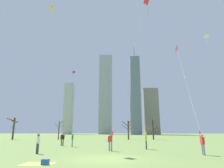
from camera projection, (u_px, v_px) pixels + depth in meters
The scene contains 18 objects.
ground_plane at pixel (108, 159), 13.16m from camera, with size 400.00×400.00×0.00m, color olive.
kite_flyer_foreground_right_yellow at pixel (42, 104), 18.04m from camera, with size 2.62×6.78×18.77m.
kite_flyer_midfield_left_green at pixel (145, 124), 19.72m from camera, with size 1.71×9.31×15.30m.
kite_flyer_midfield_right_red at pixel (115, 123), 18.49m from camera, with size 4.26×2.96×15.01m.
kite_flyer_midfield_center_pink at pixel (191, 101), 19.91m from camera, with size 3.64×15.41×16.20m.
bystander_watching_nearby at pixel (62, 139), 25.19m from camera, with size 0.49×0.29×1.62m.
bystander_strolling_midfield at pixel (72, 139), 23.26m from camera, with size 0.30×0.49×1.62m.
distant_kite_high_overhead_purple at pixel (73, 76), 50.24m from camera, with size 1.90×7.98×17.77m.
distant_kite_drifting_left_white at pixel (206, 43), 41.88m from camera, with size 2.80×1.49×22.78m.
picnic_spot at pixel (42, 163), 10.74m from camera, with size 1.85×1.46×0.31m.
bare_tree_center at pixel (59, 129), 44.83m from camera, with size 2.49×1.26×4.36m.
bare_tree_right_of_center at pixel (13, 127), 45.53m from camera, with size 2.74×1.83×5.05m.
bare_tree_left_of_center at pixel (153, 129), 45.49m from camera, with size 2.87×3.20×4.59m.
bare_tree_far_right_edge at pixel (128, 129), 45.24m from camera, with size 2.74×2.23×4.54m.
skyline_short_annex at pixel (69, 108), 134.68m from camera, with size 5.54×7.43×35.36m.
skyline_tall_tower at pixel (135, 95), 124.87m from camera, with size 6.11×11.81×58.87m.
skyline_slender_spire at pixel (151, 111), 133.57m from camera, with size 10.32×6.08×31.65m.
skyline_mid_tower_right at pixel (106, 93), 143.93m from camera, with size 9.49×5.68×59.63m.
Camera 1 is at (0.93, -13.98, 1.78)m, focal length 30.81 mm.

